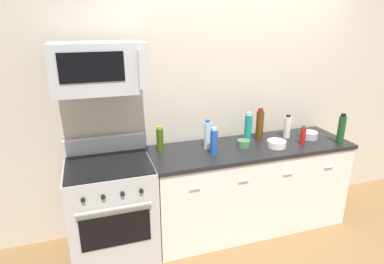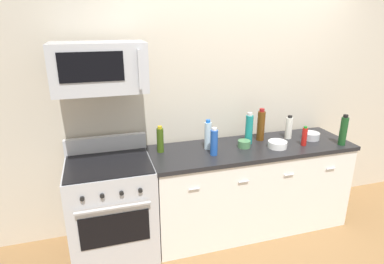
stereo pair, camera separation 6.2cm
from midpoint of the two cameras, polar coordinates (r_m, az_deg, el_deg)
name	(u,v)px [view 2 (the right image)]	position (r m, az deg, el deg)	size (l,w,h in m)	color
ground_plane	(247,224)	(3.74, 10.14, -15.65)	(6.17, 6.17, 0.00)	olive
back_wall	(237,95)	(3.53, 8.46, 6.40)	(5.14, 0.10, 2.70)	beige
counter_unit	(250,187)	(3.50, 10.59, -9.46)	(2.05, 0.66, 0.92)	silver
range_oven	(112,207)	(3.18, -13.22, -12.72)	(0.76, 0.69, 1.07)	#B7BABF
microwave	(99,67)	(2.78, -15.32, 10.87)	(0.74, 0.44, 0.40)	#B7BABF
bottle_hot_sauce_red	(304,136)	(3.44, 19.60, -0.73)	(0.05, 0.05, 0.20)	#B21914
bottle_olive_oil	(160,140)	(3.08, -5.02, -1.37)	(0.07, 0.07, 0.26)	#385114
bottle_wine_green	(343,131)	(3.59, 25.46, 0.22)	(0.07, 0.07, 0.31)	#19471E
bottle_vinegar_white	(289,128)	(3.58, 17.09, 0.76)	(0.07, 0.07, 0.25)	silver
bottle_wine_amber	(261,125)	(3.44, 12.50, 1.16)	(0.08, 0.08, 0.34)	#59330F
bottle_soda_blue	(214,142)	(3.01, 4.47, -1.78)	(0.07, 0.07, 0.27)	#1E4CA5
bottle_sparkling_teal	(249,129)	(3.32, 10.49, 0.51)	(0.08, 0.08, 0.33)	#197F7A
bottle_water_clear	(208,135)	(3.14, 3.37, -0.57)	(0.07, 0.07, 0.29)	silver
bowl_steel_prep	(311,136)	(3.66, 20.59, -0.61)	(0.17, 0.17, 0.07)	#B2B5BA
bowl_white_ceramic	(277,144)	(3.32, 15.27, -2.07)	(0.18, 0.18, 0.07)	white
bowl_green_glaze	(244,144)	(3.26, 9.64, -2.02)	(0.13, 0.13, 0.07)	#477A4C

